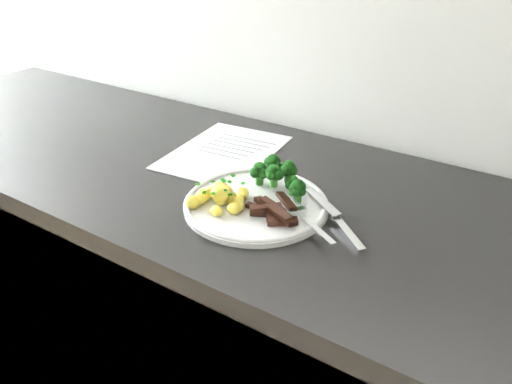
{
  "coord_description": "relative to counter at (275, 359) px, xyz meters",
  "views": [
    {
      "loc": [
        0.44,
        0.98,
        1.32
      ],
      "look_at": [
        0.03,
        1.62,
        0.9
      ],
      "focal_mm": 34.72,
      "sensor_mm": 36.0,
      "label": 1
    }
  ],
  "objects": [
    {
      "name": "beef_strips",
      "position": [
        0.04,
        -0.09,
        0.46
      ],
      "size": [
        0.11,
        0.09,
        0.03
      ],
      "color": "black",
      "rests_on": "plate"
    },
    {
      "name": "counter",
      "position": [
        0.0,
        0.0,
        0.0
      ],
      "size": [
        2.33,
        0.58,
        0.87
      ],
      "color": "black",
      "rests_on": "ground"
    },
    {
      "name": "recipe_paper",
      "position": [
        -0.19,
        0.09,
        0.44
      ],
      "size": [
        0.23,
        0.31,
        0.0
      ],
      "color": "silver",
      "rests_on": "counter"
    },
    {
      "name": "fork",
      "position": [
        0.11,
        -0.08,
        0.45
      ],
      "size": [
        0.14,
        0.1,
        0.01
      ],
      "color": "silver",
      "rests_on": "plate"
    },
    {
      "name": "potatoes",
      "position": [
        -0.06,
        -0.1,
        0.46
      ],
      "size": [
        0.1,
        0.1,
        0.04
      ],
      "color": "#F8E854",
      "rests_on": "plate"
    },
    {
      "name": "plate",
      "position": [
        -0.01,
        -0.06,
        0.44
      ],
      "size": [
        0.26,
        0.26,
        0.01
      ],
      "color": "white",
      "rests_on": "counter"
    },
    {
      "name": "broccoli",
      "position": [
        0.0,
        -0.0,
        0.48
      ],
      "size": [
        0.12,
        0.08,
        0.06
      ],
      "color": "#215C17",
      "rests_on": "plate"
    },
    {
      "name": "knife",
      "position": [
        0.14,
        -0.05,
        0.45
      ],
      "size": [
        0.17,
        0.13,
        0.02
      ],
      "color": "silver",
      "rests_on": "plate"
    }
  ]
}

